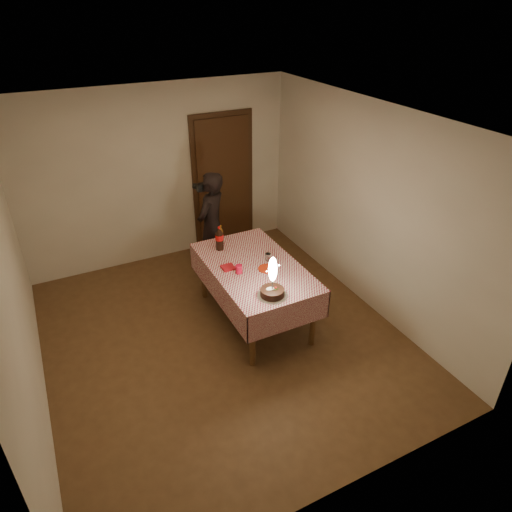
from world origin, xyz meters
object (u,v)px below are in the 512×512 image
at_px(birthday_cake, 272,286).
at_px(cola_bottle, 219,238).
at_px(dining_table, 254,273).
at_px(red_cup, 239,269).
at_px(amber_bottle_left, 221,235).
at_px(red_plate, 267,269).
at_px(photographer, 212,226).
at_px(clear_cup, 268,257).

relative_size(birthday_cake, cola_bottle, 1.51).
height_order(dining_table, cola_bottle, cola_bottle).
distance_m(birthday_cake, red_cup, 0.60).
bearing_deg(amber_bottle_left, red_plate, -74.10).
height_order(red_cup, photographer, photographer).
height_order(birthday_cake, photographer, photographer).
bearing_deg(cola_bottle, birthday_cake, -84.81).
xyz_separation_m(dining_table, cola_bottle, (-0.21, 0.56, 0.26)).
bearing_deg(red_plate, amber_bottle_left, 105.90).
relative_size(red_cup, cola_bottle, 0.31).
relative_size(red_plate, cola_bottle, 0.69).
bearing_deg(red_plate, birthday_cake, -112.32).
distance_m(red_plate, cola_bottle, 0.78).
bearing_deg(photographer, cola_bottle, -103.14).
xyz_separation_m(birthday_cake, red_plate, (0.21, 0.50, -0.12)).
relative_size(clear_cup, photographer, 0.06).
height_order(clear_cup, photographer, photographer).
height_order(red_plate, amber_bottle_left, amber_bottle_left).
distance_m(dining_table, red_plate, 0.20).
height_order(red_plate, cola_bottle, cola_bottle).
relative_size(dining_table, photographer, 1.10).
bearing_deg(red_plate, photographer, 96.58).
relative_size(dining_table, cola_bottle, 5.42).
bearing_deg(birthday_cake, cola_bottle, 95.19).
relative_size(birthday_cake, red_cup, 4.79).
relative_size(birthday_cake, photographer, 0.31).
distance_m(red_plate, amber_bottle_left, 0.87).
bearing_deg(red_plate, dining_table, 128.00).
bearing_deg(dining_table, birthday_cake, -98.96).
bearing_deg(red_cup, birthday_cake, -77.40).
bearing_deg(dining_table, cola_bottle, 110.63).
bearing_deg(clear_cup, birthday_cake, -114.38).
bearing_deg(cola_bottle, amber_bottle_left, 60.41).
relative_size(birthday_cake, red_plate, 2.18).
bearing_deg(photographer, amber_bottle_left, -98.36).
bearing_deg(birthday_cake, photographer, 88.50).
relative_size(red_plate, red_cup, 2.20).
height_order(cola_bottle, photographer, photographer).
xyz_separation_m(red_cup, cola_bottle, (0.02, 0.62, 0.10)).
bearing_deg(clear_cup, dining_table, -169.13).
relative_size(dining_table, clear_cup, 19.11).
height_order(red_cup, clear_cup, red_cup).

